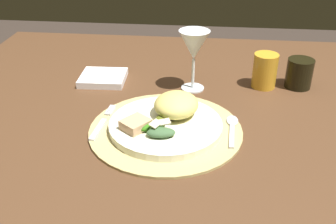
{
  "coord_description": "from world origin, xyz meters",
  "views": [
    {
      "loc": [
        0.07,
        -0.82,
        1.18
      ],
      "look_at": [
        -0.01,
        -0.04,
        0.73
      ],
      "focal_mm": 42.01,
      "sensor_mm": 36.0,
      "label": 1
    }
  ],
  "objects_px": {
    "spoon": "(232,125)",
    "napkin": "(103,78)",
    "fork": "(102,123)",
    "wine_glass": "(194,47)",
    "dinner_plate": "(166,125)",
    "dark_tumbler": "(299,73)",
    "dining_table": "(174,152)",
    "amber_tumbler": "(265,71)"
  },
  "relations": [
    {
      "from": "dinner_plate",
      "to": "fork",
      "type": "bearing_deg",
      "value": 178.63
    },
    {
      "from": "dinner_plate",
      "to": "amber_tumbler",
      "type": "xyz_separation_m",
      "value": [
        0.24,
        0.25,
        0.03
      ]
    },
    {
      "from": "dining_table",
      "to": "amber_tumbler",
      "type": "height_order",
      "value": "amber_tumbler"
    },
    {
      "from": "dinner_plate",
      "to": "dark_tumbler",
      "type": "relative_size",
      "value": 3.18
    },
    {
      "from": "wine_glass",
      "to": "dark_tumbler",
      "type": "relative_size",
      "value": 2.04
    },
    {
      "from": "spoon",
      "to": "napkin",
      "type": "xyz_separation_m",
      "value": [
        -0.35,
        0.22,
        0.0
      ]
    },
    {
      "from": "wine_glass",
      "to": "dinner_plate",
      "type": "bearing_deg",
      "value": -102.63
    },
    {
      "from": "dining_table",
      "to": "dark_tumbler",
      "type": "bearing_deg",
      "value": 27.52
    },
    {
      "from": "dinner_plate",
      "to": "dining_table",
      "type": "bearing_deg",
      "value": 83.43
    },
    {
      "from": "napkin",
      "to": "dark_tumbler",
      "type": "relative_size",
      "value": 1.56
    },
    {
      "from": "dinner_plate",
      "to": "amber_tumbler",
      "type": "distance_m",
      "value": 0.35
    },
    {
      "from": "napkin",
      "to": "wine_glass",
      "type": "bearing_deg",
      "value": -5.38
    },
    {
      "from": "dining_table",
      "to": "wine_glass",
      "type": "relative_size",
      "value": 7.99
    },
    {
      "from": "spoon",
      "to": "amber_tumbler",
      "type": "relative_size",
      "value": 1.44
    },
    {
      "from": "spoon",
      "to": "dining_table",
      "type": "bearing_deg",
      "value": 153.31
    },
    {
      "from": "dinner_plate",
      "to": "wine_glass",
      "type": "height_order",
      "value": "wine_glass"
    },
    {
      "from": "wine_glass",
      "to": "fork",
      "type": "bearing_deg",
      "value": -131.96
    },
    {
      "from": "dinner_plate",
      "to": "spoon",
      "type": "distance_m",
      "value": 0.15
    },
    {
      "from": "napkin",
      "to": "dark_tumbler",
      "type": "distance_m",
      "value": 0.53
    },
    {
      "from": "fork",
      "to": "wine_glass",
      "type": "height_order",
      "value": "wine_glass"
    },
    {
      "from": "dinner_plate",
      "to": "dark_tumbler",
      "type": "bearing_deg",
      "value": 38.23
    },
    {
      "from": "fork",
      "to": "spoon",
      "type": "height_order",
      "value": "spoon"
    },
    {
      "from": "dining_table",
      "to": "napkin",
      "type": "relative_size",
      "value": 10.48
    },
    {
      "from": "dining_table",
      "to": "fork",
      "type": "bearing_deg",
      "value": -149.81
    },
    {
      "from": "fork",
      "to": "wine_glass",
      "type": "bearing_deg",
      "value": 48.04
    },
    {
      "from": "dining_table",
      "to": "spoon",
      "type": "bearing_deg",
      "value": -26.69
    },
    {
      "from": "fork",
      "to": "spoon",
      "type": "relative_size",
      "value": 1.16
    },
    {
      "from": "spoon",
      "to": "amber_tumbler",
      "type": "distance_m",
      "value": 0.25
    },
    {
      "from": "wine_glass",
      "to": "amber_tumbler",
      "type": "xyz_separation_m",
      "value": [
        0.19,
        0.03,
        -0.07
      ]
    },
    {
      "from": "fork",
      "to": "amber_tumbler",
      "type": "bearing_deg",
      "value": 33.04
    },
    {
      "from": "dining_table",
      "to": "spoon",
      "type": "distance_m",
      "value": 0.2
    },
    {
      "from": "spoon",
      "to": "dinner_plate",
      "type": "bearing_deg",
      "value": -170.02
    },
    {
      "from": "napkin",
      "to": "dark_tumbler",
      "type": "height_order",
      "value": "dark_tumbler"
    },
    {
      "from": "spoon",
      "to": "napkin",
      "type": "distance_m",
      "value": 0.41
    },
    {
      "from": "fork",
      "to": "napkin",
      "type": "distance_m",
      "value": 0.25
    },
    {
      "from": "dining_table",
      "to": "dark_tumbler",
      "type": "distance_m",
      "value": 0.39
    },
    {
      "from": "fork",
      "to": "dark_tumbler",
      "type": "relative_size",
      "value": 1.97
    },
    {
      "from": "dinner_plate",
      "to": "amber_tumbler",
      "type": "relative_size",
      "value": 2.69
    },
    {
      "from": "dinner_plate",
      "to": "wine_glass",
      "type": "xyz_separation_m",
      "value": [
        0.05,
        0.22,
        0.1
      ]
    },
    {
      "from": "fork",
      "to": "dark_tumbler",
      "type": "xyz_separation_m",
      "value": [
        0.47,
        0.26,
        0.03
      ]
    },
    {
      "from": "napkin",
      "to": "amber_tumbler",
      "type": "relative_size",
      "value": 1.32
    },
    {
      "from": "wine_glass",
      "to": "amber_tumbler",
      "type": "distance_m",
      "value": 0.2
    }
  ]
}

